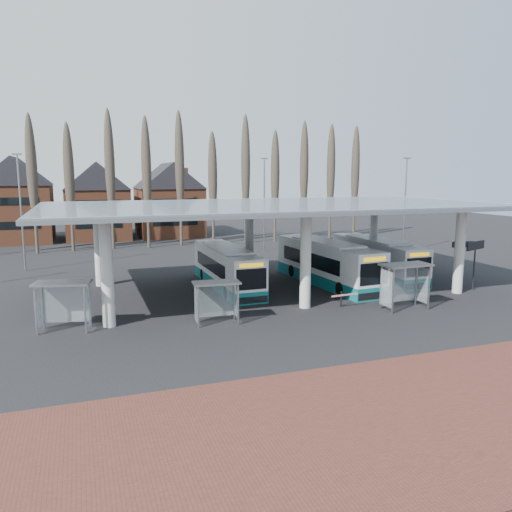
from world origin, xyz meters
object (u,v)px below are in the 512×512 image
object	(u,v)px
bus_2	(326,263)
shelter_2	(404,276)
bus_1	(227,268)
bus_3	(376,258)
shelter_1	(216,293)
shelter_0	(63,295)

from	to	relation	value
bus_2	shelter_2	xyz separation A→B (m)	(1.09, -8.33, 0.53)
bus_1	bus_3	size ratio (longest dim) A/B	0.98
bus_1	shelter_1	bearing A→B (deg)	-110.30
shelter_0	shelter_1	bearing A→B (deg)	2.51
bus_1	bus_2	size ratio (longest dim) A/B	0.91
shelter_2	bus_1	bearing A→B (deg)	131.19
shelter_2	bus_2	bearing A→B (deg)	96.39
bus_2	bus_3	bearing A→B (deg)	8.76
bus_1	bus_3	xyz separation A→B (m)	(12.92, -0.13, 0.03)
shelter_1	shelter_2	bearing A→B (deg)	0.17
shelter_0	shelter_1	distance (m)	8.24
bus_2	shelter_1	bearing A→B (deg)	-149.40
shelter_1	bus_1	bearing A→B (deg)	74.59
bus_2	shelter_2	bearing A→B (deg)	-86.39
bus_3	shelter_0	bearing A→B (deg)	-162.64
bus_2	bus_3	size ratio (longest dim) A/B	1.07
bus_1	shelter_0	xyz separation A→B (m)	(-11.26, -7.23, 0.52)
shelter_0	shelter_2	world-z (taller)	shelter_2
bus_1	bus_3	bearing A→B (deg)	-0.93
bus_3	shelter_2	xyz separation A→B (m)	(-4.16, -9.51, 0.63)
shelter_1	bus_3	bearing A→B (deg)	32.66
bus_1	shelter_0	bearing A→B (deg)	-147.68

